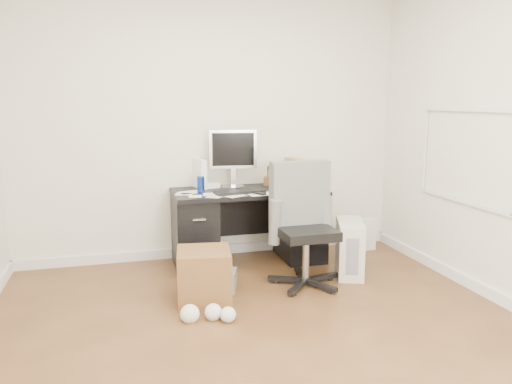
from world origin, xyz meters
TOP-DOWN VIEW (x-y plane):
  - ground at (0.00, 0.00)m, footprint 4.00×4.00m
  - room_shell at (0.03, 0.03)m, footprint 4.02×4.02m
  - desk at (0.30, 1.65)m, footprint 1.50×0.70m
  - loose_papers at (0.10, 1.60)m, footprint 1.10×0.60m
  - lcd_monitor at (0.17, 1.79)m, footprint 0.51×0.33m
  - keyboard at (0.17, 1.49)m, footprint 0.50×0.24m
  - computer_mouse at (0.64, 1.59)m, footprint 0.07×0.07m
  - travel_mug at (-0.19, 1.61)m, footprint 0.08×0.08m
  - white_binder at (-0.15, 1.89)m, footprint 0.17×0.27m
  - magazine_file at (0.83, 1.82)m, footprint 0.16×0.26m
  - pen_cup at (0.56, 1.87)m, footprint 0.11×0.11m
  - yellow_book at (0.82, 1.47)m, footprint 0.24×0.29m
  - paper_remote at (0.35, 1.39)m, footprint 0.27×0.23m
  - office_chair at (0.62, 0.89)m, footprint 0.63×0.63m
  - pc_tower at (1.13, 1.05)m, footprint 0.39×0.56m
  - shopping_bag at (1.63, 1.74)m, footprint 0.26×0.19m
  - wicker_basket at (-0.31, 0.79)m, footprint 0.48×0.48m
  - desk_printer at (-0.14, 0.98)m, footprint 0.35×0.32m

SIDE VIEW (x-z plane):
  - ground at x=0.00m, z-range 0.00..0.00m
  - desk_printer at x=-0.14m, z-range 0.00..0.17m
  - shopping_bag at x=1.63m, z-range 0.00..0.35m
  - wicker_basket at x=-0.31m, z-range 0.00..0.43m
  - pc_tower at x=1.13m, z-range 0.00..0.51m
  - desk at x=0.30m, z-range 0.02..0.77m
  - office_chair at x=0.62m, z-range 0.00..1.09m
  - loose_papers at x=0.10m, z-range 0.75..0.75m
  - paper_remote at x=0.35m, z-range 0.75..0.77m
  - keyboard at x=0.17m, z-range 0.75..0.78m
  - yellow_book at x=0.82m, z-range 0.75..0.80m
  - computer_mouse at x=0.64m, z-range 0.75..0.81m
  - travel_mug at x=-0.19m, z-range 0.75..0.91m
  - pen_cup at x=0.56m, z-range 0.75..0.96m
  - magazine_file at x=0.83m, z-range 0.75..1.03m
  - white_binder at x=-0.15m, z-range 0.75..1.04m
  - lcd_monitor at x=0.17m, z-range 0.75..1.35m
  - room_shell at x=0.03m, z-range 0.30..3.01m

